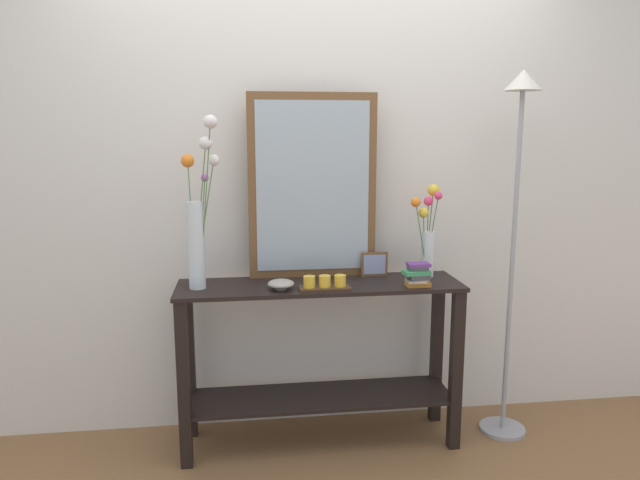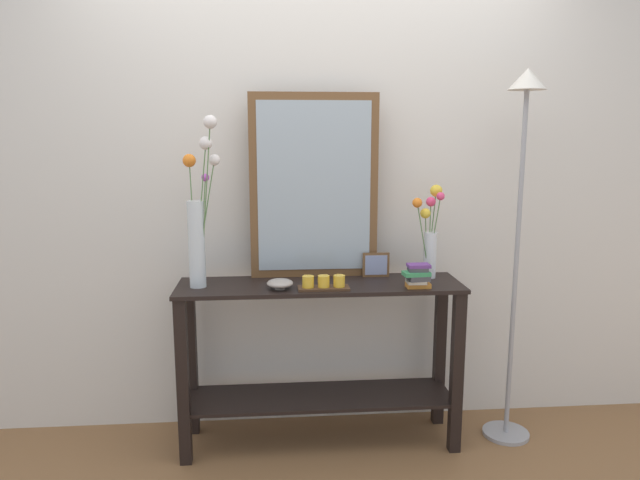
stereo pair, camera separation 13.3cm
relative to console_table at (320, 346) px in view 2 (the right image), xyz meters
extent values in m
cube|color=brown|center=(0.00, 0.00, -0.53)|extent=(7.00, 6.00, 0.02)
cube|color=silver|center=(0.00, 0.31, 0.83)|extent=(6.40, 0.08, 2.70)
cube|color=black|center=(0.00, 0.00, 0.31)|extent=(1.40, 0.37, 0.02)
cube|color=black|center=(0.00, 0.00, -0.27)|extent=(1.34, 0.33, 0.02)
cube|color=black|center=(-0.66, -0.15, -0.11)|extent=(0.06, 0.06, 0.82)
cube|color=black|center=(0.66, -0.15, -0.11)|extent=(0.06, 0.06, 0.82)
cube|color=black|center=(-0.66, 0.15, -0.11)|extent=(0.06, 0.06, 0.82)
cube|color=black|center=(0.66, 0.15, -0.11)|extent=(0.06, 0.06, 0.82)
cube|color=brown|center=(-0.02, 0.16, 0.79)|extent=(0.65, 0.03, 0.93)
cube|color=#9EADB7|center=(-0.02, 0.14, 0.79)|extent=(0.57, 0.00, 0.85)
cylinder|color=silver|center=(-0.59, -0.01, 0.53)|extent=(0.08, 0.08, 0.42)
cylinder|color=#4C753D|center=(-0.55, 0.00, 0.64)|extent=(0.11, 0.04, 0.59)
sphere|color=silver|center=(-0.50, 0.02, 0.93)|extent=(0.05, 0.05, 0.05)
cylinder|color=#4C753D|center=(-0.61, 0.04, 0.64)|extent=(0.03, 0.12, 0.58)
sphere|color=orange|center=(-0.63, 0.10, 0.93)|extent=(0.06, 0.06, 0.06)
cylinder|color=#4C753D|center=(-0.56, 0.00, 0.60)|extent=(0.04, 0.05, 0.51)
sphere|color=#B24CB7|center=(-0.54, 0.02, 0.85)|extent=(0.04, 0.04, 0.04)
cylinder|color=#4C753D|center=(-0.57, -0.03, 0.68)|extent=(0.08, 0.01, 0.67)
sphere|color=silver|center=(-0.53, -0.03, 1.01)|extent=(0.06, 0.06, 0.06)
cylinder|color=#4C753D|center=(-0.54, -0.03, 0.73)|extent=(0.08, 0.05, 0.76)
sphere|color=silver|center=(-0.50, -0.05, 1.11)|extent=(0.06, 0.06, 0.06)
cylinder|color=silver|center=(0.57, 0.07, 0.44)|extent=(0.07, 0.07, 0.24)
cylinder|color=#4C753D|center=(0.58, 0.10, 0.56)|extent=(0.05, 0.05, 0.42)
sphere|color=yellow|center=(0.60, 0.12, 0.77)|extent=(0.06, 0.06, 0.06)
cylinder|color=#4C753D|center=(0.52, 0.04, 0.53)|extent=(0.09, 0.05, 0.38)
sphere|color=orange|center=(0.48, 0.02, 0.72)|extent=(0.05, 0.05, 0.05)
cylinder|color=#4C753D|center=(0.58, 0.05, 0.55)|extent=(0.05, 0.03, 0.40)
sphere|color=#EA4275|center=(0.60, 0.04, 0.75)|extent=(0.04, 0.04, 0.04)
cylinder|color=#4C753D|center=(0.57, 0.08, 0.53)|extent=(0.01, 0.03, 0.37)
sphere|color=#EA4275|center=(0.57, 0.10, 0.71)|extent=(0.05, 0.05, 0.05)
cylinder|color=#4C753D|center=(0.55, 0.07, 0.50)|extent=(0.03, 0.03, 0.32)
sphere|color=yellow|center=(0.53, 0.05, 0.66)|extent=(0.05, 0.05, 0.05)
cube|color=#472D1C|center=(0.01, -0.11, 0.33)|extent=(0.24, 0.09, 0.01)
cylinder|color=gold|center=(-0.07, -0.11, 0.36)|extent=(0.06, 0.06, 0.05)
cylinder|color=gold|center=(0.01, -0.11, 0.36)|extent=(0.06, 0.06, 0.05)
cylinder|color=gold|center=(0.08, -0.11, 0.36)|extent=(0.06, 0.06, 0.05)
cube|color=brown|center=(0.30, 0.12, 0.39)|extent=(0.14, 0.01, 0.13)
cube|color=#8C98BE|center=(0.30, 0.11, 0.39)|extent=(0.11, 0.00, 0.10)
cylinder|color=#9E9389|center=(-0.20, -0.09, 0.33)|extent=(0.05, 0.05, 0.01)
ellipsoid|color=#9E9389|center=(-0.20, -0.09, 0.35)|extent=(0.13, 0.13, 0.04)
cube|color=orange|center=(0.46, -0.11, 0.34)|extent=(0.11, 0.07, 0.02)
cube|color=#B2A893|center=(0.45, -0.12, 0.36)|extent=(0.09, 0.08, 0.01)
cube|color=#424247|center=(0.46, -0.12, 0.37)|extent=(0.10, 0.09, 0.02)
cube|color=#388E56|center=(0.45, -0.12, 0.40)|extent=(0.13, 0.08, 0.02)
cube|color=#424247|center=(0.46, -0.11, 0.42)|extent=(0.10, 0.08, 0.02)
cube|color=#663884|center=(0.46, -0.11, 0.43)|extent=(0.11, 0.07, 0.02)
cylinder|color=#9E9EA3|center=(0.99, -0.02, -0.51)|extent=(0.24, 0.24, 0.02)
cylinder|color=#9E9EA3|center=(0.99, -0.02, 0.38)|extent=(0.02, 0.02, 1.76)
cone|color=beige|center=(0.99, -0.02, 1.31)|extent=(0.18, 0.18, 0.10)
camera|label=1|loc=(-0.36, -2.75, 1.05)|focal=32.55mm
camera|label=2|loc=(-0.23, -2.77, 1.05)|focal=32.55mm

